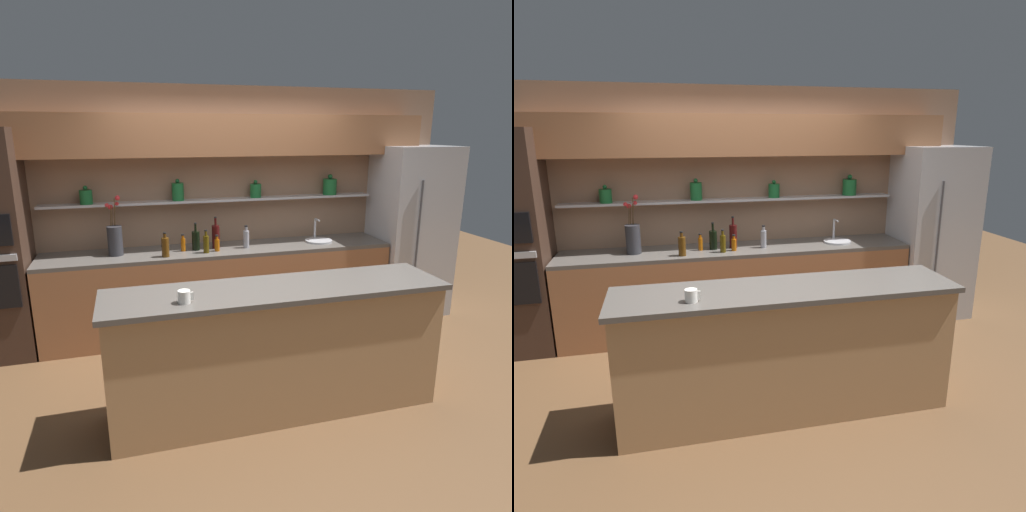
# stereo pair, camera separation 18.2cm
# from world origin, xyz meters

# --- Properties ---
(ground_plane) EXTENTS (12.00, 12.00, 0.00)m
(ground_plane) POSITION_xyz_m (0.00, 0.00, 0.00)
(ground_plane) COLOR brown
(back_wall_unit) EXTENTS (5.20, 0.44, 2.60)m
(back_wall_unit) POSITION_xyz_m (0.00, 1.53, 1.55)
(back_wall_unit) COLOR #937056
(back_wall_unit) RESTS_ON ground_plane
(back_counter_unit) EXTENTS (3.71, 0.62, 0.92)m
(back_counter_unit) POSITION_xyz_m (-0.10, 1.24, 0.46)
(back_counter_unit) COLOR #99603D
(back_counter_unit) RESTS_ON ground_plane
(island_counter) EXTENTS (2.57, 0.61, 1.02)m
(island_counter) POSITION_xyz_m (0.00, -0.39, 0.51)
(island_counter) COLOR tan
(island_counter) RESTS_ON ground_plane
(refrigerator) EXTENTS (0.82, 0.73, 1.97)m
(refrigerator) POSITION_xyz_m (2.19, 1.20, 0.98)
(refrigerator) COLOR #B7B7BC
(refrigerator) RESTS_ON ground_plane
(flower_vase) EXTENTS (0.15, 0.18, 0.60)m
(flower_vase) POSITION_xyz_m (-1.18, 1.26, 1.09)
(flower_vase) COLOR #2D2D33
(flower_vase) RESTS_ON back_counter_unit
(sink_fixture) EXTENTS (0.31, 0.31, 0.25)m
(sink_fixture) POSITION_xyz_m (1.03, 1.25, 0.94)
(sink_fixture) COLOR #B7B7BC
(sink_fixture) RESTS_ON back_counter_unit
(bottle_oil_0) EXTENTS (0.06, 0.06, 0.24)m
(bottle_oil_0) POSITION_xyz_m (-0.28, 1.10, 1.02)
(bottle_oil_0) COLOR #47380A
(bottle_oil_0) RESTS_ON back_counter_unit
(bottle_spirit_1) EXTENTS (0.06, 0.06, 0.24)m
(bottle_spirit_1) POSITION_xyz_m (0.17, 1.19, 1.02)
(bottle_spirit_1) COLOR gray
(bottle_spirit_1) RESTS_ON back_counter_unit
(bottle_wine_2) EXTENTS (0.08, 0.08, 0.29)m
(bottle_wine_2) POSITION_xyz_m (-0.37, 1.24, 1.03)
(bottle_wine_2) COLOR black
(bottle_wine_2) RESTS_ON back_counter_unit
(bottle_wine_3) EXTENTS (0.08, 0.08, 0.34)m
(bottle_wine_3) POSITION_xyz_m (-0.15, 1.25, 1.05)
(bottle_wine_3) COLOR #380C0C
(bottle_wine_3) RESTS_ON back_counter_unit
(bottle_sauce_4) EXTENTS (0.05, 0.05, 0.18)m
(bottle_sauce_4) POSITION_xyz_m (-0.50, 1.23, 1.00)
(bottle_sauce_4) COLOR #9E4C0A
(bottle_sauce_4) RESTS_ON back_counter_unit
(bottle_sauce_5) EXTENTS (0.05, 0.05, 0.17)m
(bottle_sauce_5) POSITION_xyz_m (-0.16, 1.14, 0.99)
(bottle_sauce_5) COLOR #9E4C0A
(bottle_sauce_5) RESTS_ON back_counter_unit
(bottle_spirit_6) EXTENTS (0.07, 0.07, 0.25)m
(bottle_spirit_6) POSITION_xyz_m (-0.70, 1.05, 1.02)
(bottle_spirit_6) COLOR #4C2D0C
(bottle_spirit_6) RESTS_ON back_counter_unit
(coffee_mug) EXTENTS (0.11, 0.09, 0.09)m
(coffee_mug) POSITION_xyz_m (-0.71, -0.53, 1.06)
(coffee_mug) COLOR silver
(coffee_mug) RESTS_ON island_counter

